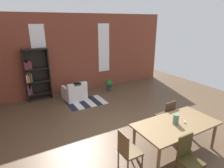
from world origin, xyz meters
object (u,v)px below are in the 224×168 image
object	(u,v)px
bookshelf_tall	(35,75)
armchair_white	(75,93)
dining_chair_head_left	(128,151)
vase_on_table	(176,119)
dining_chair_near_left	(188,157)
potted_plant_by_shelf	(109,84)
dining_chair_far_right	(167,115)
dining_table	(176,126)

from	to	relation	value
bookshelf_tall	armchair_white	xyz separation A→B (m)	(1.30, -0.72, -0.75)
dining_chair_head_left	bookshelf_tall	size ratio (longest dim) A/B	0.47
vase_on_table	dining_chair_near_left	xyz separation A→B (m)	(-0.41, -0.74, -0.36)
bookshelf_tall	armchair_white	bearing A→B (deg)	-28.97
bookshelf_tall	potted_plant_by_shelf	bearing A→B (deg)	-9.48
vase_on_table	bookshelf_tall	distance (m)	5.52
dining_chair_far_right	armchair_white	size ratio (longest dim) A/B	1.08
vase_on_table	dining_chair_far_right	xyz separation A→B (m)	(0.49, 0.74, -0.36)
vase_on_table	dining_chair_near_left	world-z (taller)	vase_on_table
vase_on_table	dining_chair_near_left	bearing A→B (deg)	-119.02
armchair_white	potted_plant_by_shelf	size ratio (longest dim) A/B	1.70
dining_table	potted_plant_by_shelf	world-z (taller)	dining_table
vase_on_table	dining_chair_head_left	distance (m)	1.38
vase_on_table	bookshelf_tall	xyz separation A→B (m)	(-2.29, 5.02, 0.15)
dining_table	potted_plant_by_shelf	distance (m)	4.58
vase_on_table	potted_plant_by_shelf	distance (m)	4.61
vase_on_table	armchair_white	world-z (taller)	vase_on_table
dining_chair_near_left	vase_on_table	bearing A→B (deg)	60.98
vase_on_table	dining_chair_head_left	world-z (taller)	vase_on_table
dining_chair_head_left	dining_table	bearing A→B (deg)	-0.00
armchair_white	potted_plant_by_shelf	distance (m)	1.71
bookshelf_tall	vase_on_table	bearing A→B (deg)	-65.48
dining_table	potted_plant_by_shelf	size ratio (longest dim) A/B	3.87
dining_chair_far_right	vase_on_table	bearing A→B (deg)	-123.24
dining_chair_head_left	potted_plant_by_shelf	distance (m)	4.96
potted_plant_by_shelf	dining_chair_far_right	bearing A→B (deg)	-93.28
potted_plant_by_shelf	vase_on_table	bearing A→B (deg)	-98.86
dining_chair_head_left	bookshelf_tall	world-z (taller)	bookshelf_tall
armchair_white	dining_chair_far_right	bearing A→B (deg)	-67.39
armchair_white	potted_plant_by_shelf	world-z (taller)	armchair_white
dining_chair_near_left	bookshelf_tall	xyz separation A→B (m)	(-1.88, 5.76, 0.51)
dining_chair_far_right	bookshelf_tall	bearing A→B (deg)	123.02
dining_table	vase_on_table	xyz separation A→B (m)	(-0.03, -0.00, 0.19)
dining_chair_head_left	dining_chair_near_left	bearing A→B (deg)	-38.88
vase_on_table	potted_plant_by_shelf	xyz separation A→B (m)	(0.70, 4.52, -0.59)
dining_chair_near_left	armchair_white	bearing A→B (deg)	96.56
vase_on_table	dining_chair_near_left	distance (m)	0.92
vase_on_table	armchair_white	size ratio (longest dim) A/B	0.27
dining_chair_near_left	dining_chair_far_right	distance (m)	1.74
vase_on_table	armchair_white	distance (m)	4.45
vase_on_table	dining_chair_far_right	bearing A→B (deg)	56.76
dining_chair_near_left	armchair_white	size ratio (longest dim) A/B	1.08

